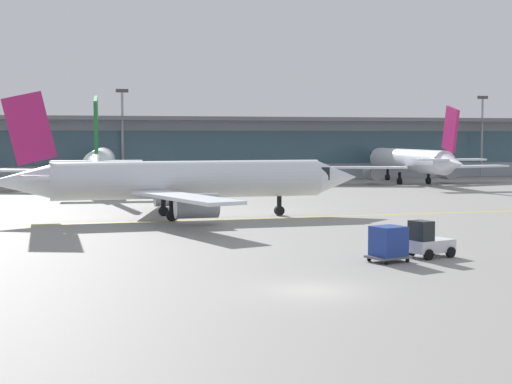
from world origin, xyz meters
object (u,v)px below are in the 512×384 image
Objects in this scene: gate_airplane_2 at (410,161)px; taxiing_regional_jet at (184,181)px; baggage_tug at (428,242)px; gate_airplane_1 at (100,163)px; apron_light_mast_1 at (123,131)px; apron_light_mast_2 at (482,132)px; cargo_dolly_lead at (388,243)px.

gate_airplane_2 reaches higher than taxiing_regional_jet.
gate_airplane_1 is at bearing 85.25° from baggage_tug.
baggage_tug is at bearing -69.48° from taxiing_regional_jet.
gate_airplane_2 is at bearing 44.04° from taxiing_regional_jet.
gate_airplane_1 is 2.50× the size of apron_light_mast_1.
gate_airplane_2 is 11.00× the size of baggage_tug.
baggage_tug is (13.76, -61.31, -2.45)m from gate_airplane_1.
apron_light_mast_2 is at bearing -52.59° from gate_airplane_2.
gate_airplane_2 is at bearing -18.84° from apron_light_mast_1.
apron_light_mast_1 is at bearing 79.71° from baggage_tug.
apron_light_mast_1 is (-6.72, 77.17, 6.36)m from cargo_dolly_lead.
apron_light_mast_2 is at bearing 41.09° from taxiing_regional_jet.
taxiing_regional_jet is at bearing -89.99° from apron_light_mast_1.
gate_airplane_2 is (43.17, 1.70, -0.18)m from gate_airplane_1.
apron_light_mast_2 reaches higher than taxiing_regional_jet.
gate_airplane_1 is at bearing -166.47° from apron_light_mast_2.
apron_light_mast_2 is at bearing -70.80° from gate_airplane_1.
taxiing_regional_jet is 10.69× the size of baggage_tug.
cargo_dolly_lead is 92.93m from apron_light_mast_2.
apron_light_mast_1 reaches higher than baggage_tug.
apron_light_mast_2 is (58.12, 0.01, -0.13)m from apron_light_mast_1.
taxiing_regional_jet is 26.47m from cargo_dolly_lead.
gate_airplane_1 is 63.18m from cargo_dolly_lead.
baggage_tug is (-29.42, -63.01, -2.28)m from gate_airplane_2.
baggage_tug is 1.17× the size of cargo_dolly_lead.
gate_airplane_1 is 43.21m from gate_airplane_2.
apron_light_mast_2 reaches higher than gate_airplane_1.
baggage_tug is 90.70m from apron_light_mast_2.
gate_airplane_1 reaches higher than gate_airplane_2.
gate_airplane_1 is at bearing -105.81° from apron_light_mast_1.
apron_light_mast_1 is (-9.51, 76.29, 6.52)m from baggage_tug.
cargo_dolly_lead is at bearing 180.00° from baggage_tug.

